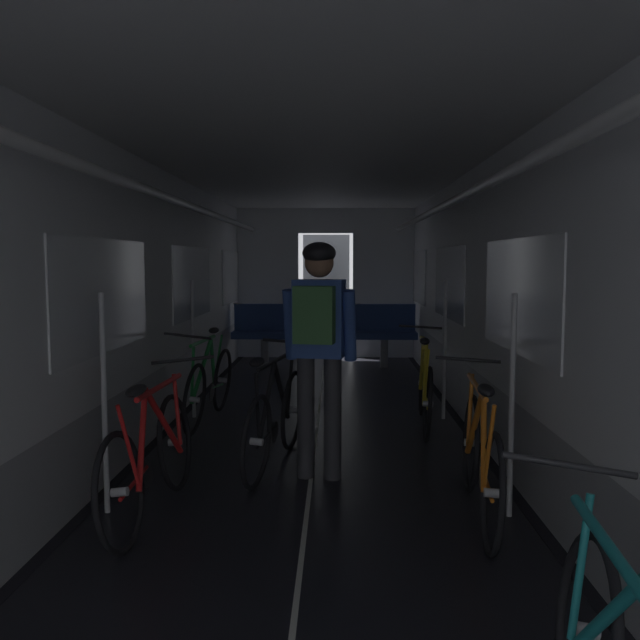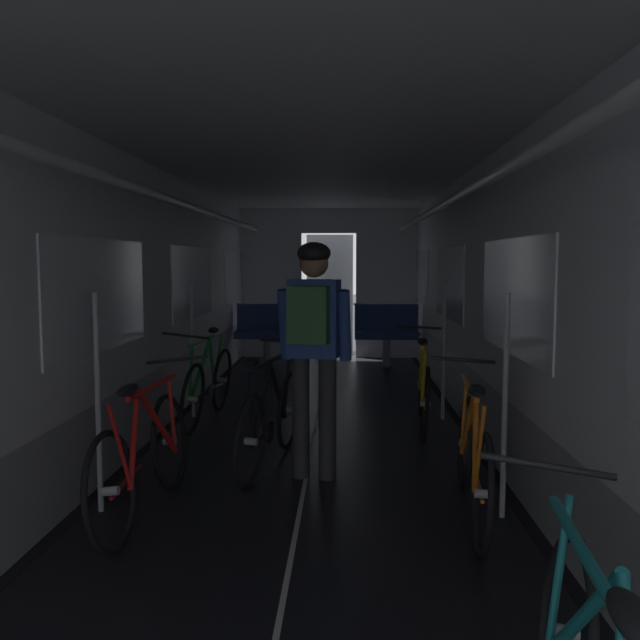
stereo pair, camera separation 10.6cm
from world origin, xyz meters
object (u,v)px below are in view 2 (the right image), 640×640
bicycle_red (144,456)px  bicycle_black_in_aisle (271,418)px  bicycle_green (208,384)px  person_cyclist_aisle (313,334)px  bench_seat_far_right (386,329)px  bicycle_orange (473,458)px  bench_seat_far_left (268,329)px  bicycle_yellow (423,388)px

bicycle_red → bicycle_black_in_aisle: bearing=56.5°
bicycle_green → bicycle_red: bearing=-87.5°
person_cyclist_aisle → bicycle_black_in_aisle: size_ratio=1.03×
bench_seat_far_right → bicycle_black_in_aisle: bearing=-103.3°
bench_seat_far_right → bicycle_orange: bench_seat_far_right is taller
bicycle_black_in_aisle → bicycle_green: bearing=118.8°
bicycle_orange → bicycle_red: (-2.04, -0.03, -0.00)m
bench_seat_far_left → bicycle_orange: size_ratio=0.58×
bicycle_orange → bicycle_red: bearing=-179.2°
bench_seat_far_left → bicycle_red: bearing=-90.6°
person_cyclist_aisle → bench_seat_far_right: bearing=80.9°
person_cyclist_aisle → bicycle_orange: bearing=-35.6°
bicycle_orange → bicycle_green: size_ratio=1.00×
bicycle_orange → bicycle_yellow: bearing=91.1°
bench_seat_far_left → bicycle_yellow: bearing=-62.5°
bicycle_orange → bicycle_yellow: size_ratio=1.00×
bench_seat_far_right → bicycle_green: size_ratio=0.58×
bench_seat_far_right → bicycle_green: bearing=-118.9°
bicycle_red → bicycle_green: bicycle_red is taller
bench_seat_far_right → bicycle_green: (-1.97, -3.57, -0.19)m
bench_seat_far_right → person_cyclist_aisle: (-0.84, -5.28, 0.50)m
bench_seat_far_left → bicycle_green: bench_seat_far_left is taller
bench_seat_far_left → bicycle_black_in_aisle: bench_seat_far_left is taller
bicycle_green → bench_seat_far_left: bearing=87.3°
bicycle_yellow → bicycle_black_in_aisle: 1.84m
bicycle_yellow → bicycle_black_in_aisle: bearing=-135.7°
bicycle_green → person_cyclist_aisle: bearing=-56.5°
bicycle_yellow → bicycle_black_in_aisle: size_ratio=1.01×
person_cyclist_aisle → bicycle_black_in_aisle: 0.81m
bicycle_red → bicycle_black_in_aisle: bicycle_red is taller
bicycle_red → person_cyclist_aisle: person_cyclist_aisle is taller
bicycle_green → person_cyclist_aisle: 2.16m
bicycle_red → person_cyclist_aisle: 1.45m
bicycle_green → bicycle_orange: bearing=-48.6°
bicycle_green → bicycle_black_in_aisle: size_ratio=1.01×
bicycle_red → bicycle_black_in_aisle: size_ratio=1.01×
bicycle_red → bench_seat_far_right: bearing=72.9°
bicycle_red → bicycle_black_in_aisle: 1.23m
bench_seat_far_right → bicycle_black_in_aisle: 5.15m
bench_seat_far_left → bicycle_red: same height
bicycle_yellow → bench_seat_far_right: bearing=92.1°
bicycle_red → bicycle_yellow: (2.00, 2.31, 0.00)m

